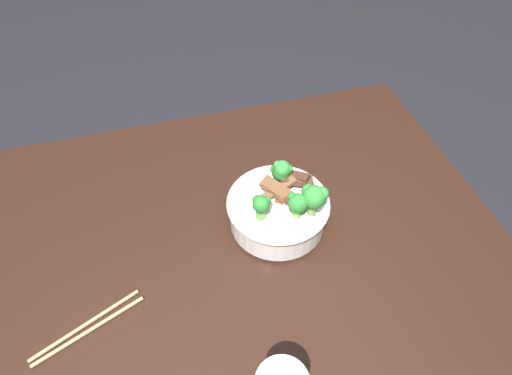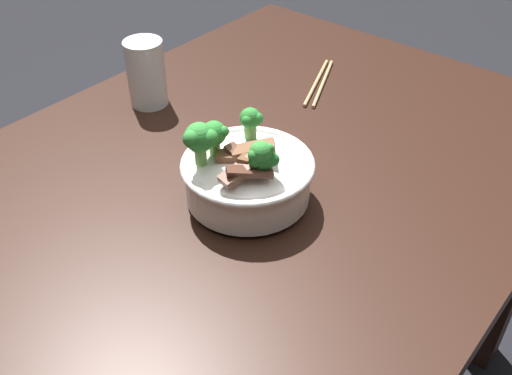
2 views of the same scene
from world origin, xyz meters
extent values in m
cube|color=black|center=(0.00, 0.00, 0.73)|extent=(1.12, 0.88, 0.04)
cube|color=black|center=(-0.48, 0.36, 0.35)|extent=(0.09, 0.09, 0.71)
cube|color=black|center=(0.48, 0.36, 0.35)|extent=(0.09, 0.09, 0.71)
cylinder|color=white|center=(0.11, 0.05, 0.75)|extent=(0.09, 0.09, 0.01)
cylinder|color=white|center=(0.11, 0.05, 0.78)|extent=(0.19, 0.19, 0.06)
torus|color=white|center=(0.11, 0.05, 0.81)|extent=(0.20, 0.20, 0.01)
ellipsoid|color=white|center=(0.11, 0.05, 0.81)|extent=(0.17, 0.17, 0.04)
cube|color=brown|center=(0.11, 0.06, 0.84)|extent=(0.06, 0.07, 0.02)
cube|color=#4C2B1E|center=(0.15, 0.09, 0.84)|extent=(0.06, 0.06, 0.02)
cube|color=#563323|center=(0.16, 0.07, 0.84)|extent=(0.07, 0.04, 0.03)
cube|color=brown|center=(0.11, 0.06, 0.84)|extent=(0.08, 0.04, 0.02)
cube|color=brown|center=(0.13, 0.04, 0.83)|extent=(0.06, 0.07, 0.01)
cube|color=brown|center=(0.12, 0.05, 0.83)|extent=(0.05, 0.07, 0.02)
cube|color=#563323|center=(0.13, 0.06, 0.84)|extent=(0.03, 0.07, 0.02)
cylinder|color=#6BA84C|center=(0.16, 0.00, 0.84)|extent=(0.02, 0.02, 0.03)
sphere|color=green|center=(0.16, 0.00, 0.87)|extent=(0.04, 0.04, 0.04)
sphere|color=green|center=(0.18, 0.00, 0.87)|extent=(0.03, 0.03, 0.03)
sphere|color=green|center=(0.16, 0.01, 0.87)|extent=(0.03, 0.03, 0.03)
cylinder|color=#6BA84C|center=(0.07, 0.02, 0.84)|extent=(0.02, 0.02, 0.03)
sphere|color=#2D8433|center=(0.07, 0.02, 0.86)|extent=(0.03, 0.03, 0.03)
sphere|color=#2D8433|center=(0.08, 0.02, 0.86)|extent=(0.02, 0.02, 0.02)
sphere|color=#2D8433|center=(0.06, 0.03, 0.86)|extent=(0.02, 0.02, 0.02)
cylinder|color=#7AB256|center=(0.13, 0.09, 0.84)|extent=(0.02, 0.02, 0.03)
sphere|color=green|center=(0.13, 0.09, 0.86)|extent=(0.03, 0.03, 0.03)
sphere|color=green|center=(0.14, 0.09, 0.86)|extent=(0.02, 0.02, 0.02)
sphere|color=green|center=(0.12, 0.10, 0.87)|extent=(0.02, 0.02, 0.02)
cylinder|color=#7AB256|center=(0.13, 0.09, 0.83)|extent=(0.01, 0.01, 0.02)
sphere|color=#237028|center=(0.13, 0.09, 0.85)|extent=(0.04, 0.04, 0.04)
sphere|color=#237028|center=(0.14, 0.09, 0.86)|extent=(0.02, 0.02, 0.02)
sphere|color=#237028|center=(0.12, 0.10, 0.85)|extent=(0.02, 0.02, 0.02)
cylinder|color=#7AB256|center=(0.13, 0.00, 0.84)|extent=(0.02, 0.02, 0.03)
sphere|color=#2D8433|center=(0.13, 0.00, 0.86)|extent=(0.04, 0.04, 0.04)
sphere|color=#2D8433|center=(0.14, 0.00, 0.86)|extent=(0.02, 0.02, 0.02)
sphere|color=#2D8433|center=(0.13, 0.01, 0.87)|extent=(0.02, 0.02, 0.02)
cylinder|color=tan|center=(-0.27, -0.09, 0.75)|extent=(0.19, 0.08, 0.01)
cylinder|color=tan|center=(-0.27, -0.07, 0.75)|extent=(0.19, 0.09, 0.01)
camera|label=1|loc=(-0.08, -0.48, 1.48)|focal=30.99mm
camera|label=2|loc=(0.65, 0.51, 1.33)|focal=40.93mm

